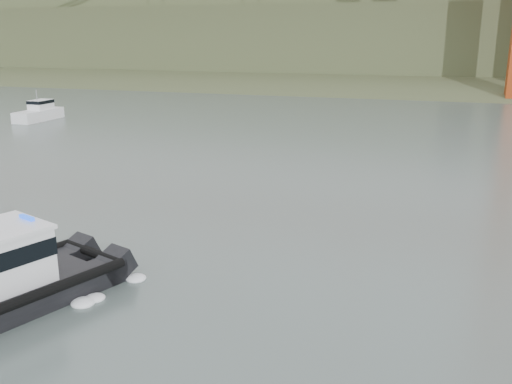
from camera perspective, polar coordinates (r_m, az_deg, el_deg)
ground at (r=22.71m, az=-3.63°, el=-10.13°), size 400.00×400.00×0.00m
headlands at (r=144.70m, az=15.48°, el=13.95°), size 500.00×105.36×27.12m
motorboat at (r=71.88m, az=-20.86°, el=7.45°), size 2.23×6.66×3.66m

